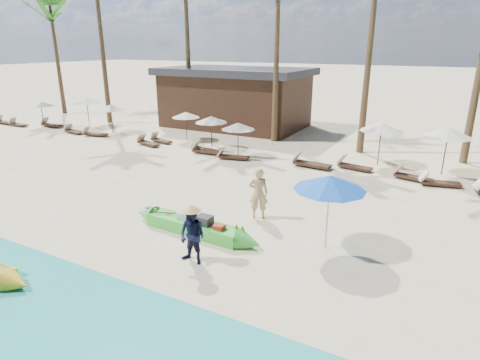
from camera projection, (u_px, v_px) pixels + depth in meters
The scene contains 30 objects.
ground at pixel (189, 244), 12.49m from camera, with size 240.00×240.00×0.00m, color beige.
wet_sand_strip at pixel (50, 345), 8.32m from camera, with size 240.00×4.50×0.01m, color tan.
green_canoe at pixel (194, 226), 13.19m from camera, with size 5.57×0.88×0.71m.
tourist at pixel (258, 193), 14.13m from camera, with size 0.69×0.45×1.88m, color tan.
vendor_green at pixel (192, 236), 11.21m from camera, with size 0.81×0.63×1.66m, color #121633.
blue_umbrella at pixel (330, 183), 11.68m from camera, with size 2.15×2.15×2.32m.
resort_parasol_0 at pixel (41, 104), 29.90m from camera, with size 1.86×1.86×1.92m.
lounger_0_left at pixel (4, 122), 31.32m from camera, with size 1.79×0.63×0.60m.
lounger_0_right at pixel (18, 124), 30.53m from camera, with size 1.66×0.51×0.56m.
resort_parasol_1 at pixel (86, 100), 29.77m from camera, with size 2.16×2.16×2.22m.
lounger_1_left at pixel (51, 124), 30.21m from camera, with size 1.83×0.64×0.62m.
lounger_1_right at pixel (73, 131), 28.05m from camera, with size 1.74×0.74×0.57m.
resort_parasol_2 at pixel (111, 107), 27.79m from camera, with size 1.92×1.92×1.98m.
lounger_2_left at pixel (94, 133), 27.20m from camera, with size 1.79×0.91×0.58m.
resort_parasol_3 at pixel (186, 115), 25.55m from camera, with size 1.79×1.79×1.85m.
lounger_3_left at pixel (160, 140), 25.44m from camera, with size 1.69×0.84×0.55m.
lounger_3_right at pixel (147, 142), 24.72m from camera, with size 1.81×0.93×0.59m.
resort_parasol_4 at pixel (211, 119), 23.40m from camera, with size 1.90×1.90×1.95m.
lounger_4_left at pixel (205, 150), 22.84m from camera, with size 1.86×0.67×0.62m.
lounger_4_right at pixel (203, 148), 23.30m from camera, with size 1.77×0.78×0.58m.
resort_parasol_5 at pixel (238, 126), 21.70m from camera, with size 1.85×1.85×1.91m.
lounger_5_left at pixel (232, 156), 21.70m from camera, with size 1.78×0.86×0.58m.
resort_parasol_6 at pixel (382, 127), 20.14m from camera, with size 2.15×2.15×2.21m.
lounger_6_left at pixel (309, 163), 20.32m from camera, with size 2.04×0.78×0.68m.
lounger_6_right at pixel (353, 165), 19.97m from camera, with size 1.80×0.81×0.59m.
resort_parasol_7 at pixel (448, 132), 18.59m from camera, with size 2.20×2.20×2.27m.
lounger_7_left at pixel (437, 182), 17.60m from camera, with size 1.79×0.91×0.58m.
lounger_7_right at pixel (411, 176), 18.39m from camera, with size 1.79×0.91×0.58m.
palm_0 at pixel (51, 17), 33.84m from camera, with size 2.08×2.08×9.90m.
pavilion_west at pixel (235, 97), 29.98m from camera, with size 10.80×6.60×4.30m.
Camera 1 is at (6.68, -9.11, 5.91)m, focal length 30.00 mm.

